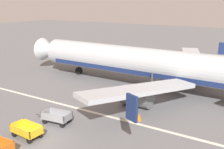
{
  "coord_description": "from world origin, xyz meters",
  "views": [
    {
      "loc": [
        14.98,
        -13.16,
        10.52
      ],
      "look_at": [
        -0.28,
        11.18,
        2.8
      ],
      "focal_mm": 43.1,
      "sensor_mm": 36.0,
      "label": 1
    }
  ],
  "objects": [
    {
      "name": "traffic_cone_near_plane",
      "position": [
        4.94,
        7.51,
        0.34
      ],
      "size": [
        0.52,
        0.52,
        0.69
      ],
      "primitive_type": "cone",
      "color": "orange",
      "rests_on": "ground"
    },
    {
      "name": "baggage_cart_second_in_row",
      "position": [
        -1.27,
        -0.17,
        0.6
      ],
      "size": [
        3.58,
        1.53,
        1.07
      ],
      "color": "gold",
      "rests_on": "ground"
    },
    {
      "name": "apron_stripe",
      "position": [
        0.0,
        6.76,
        0.01
      ],
      "size": [
        120.0,
        0.36,
        0.01
      ],
      "primitive_type": "cube",
      "color": "silver",
      "rests_on": "ground"
    },
    {
      "name": "airplane",
      "position": [
        1.4,
        17.28,
        3.05
      ],
      "size": [
        37.55,
        30.29,
        11.34
      ],
      "color": "#B2B7BC",
      "rests_on": "ground"
    },
    {
      "name": "ground_plane",
      "position": [
        0.0,
        0.0,
        0.0
      ],
      "size": [
        220.0,
        220.0,
        0.0
      ],
      "primitive_type": "plane",
      "color": "slate"
    },
    {
      "name": "baggage_cart_third_in_row",
      "position": [
        -1.07,
        3.05,
        0.6
      ],
      "size": [
        3.62,
        1.72,
        1.07
      ],
      "color": "gray",
      "rests_on": "ground"
    }
  ]
}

